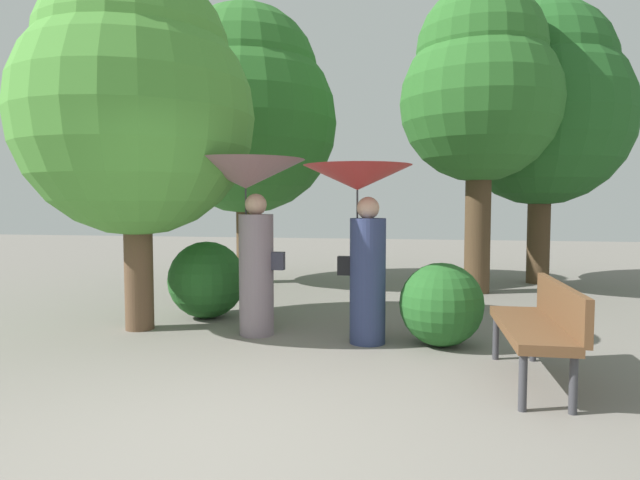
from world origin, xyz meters
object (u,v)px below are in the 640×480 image
park_bench (540,322)px  tree_near_right (542,103)px  person_left (249,201)px  person_right (361,215)px  tree_mid_right (480,87)px  tree_mid_left (135,99)px  tree_near_left (246,108)px

park_bench → tree_near_right: tree_near_right is taller
person_left → person_right: person_left is taller
tree_mid_right → park_bench: bearing=-89.1°
person_right → tree_mid_right: (1.52, 3.68, 2.02)m
tree_near_right → tree_mid_left: tree_near_right is taller
park_bench → tree_near_right: (1.14, 6.08, 2.81)m
tree_mid_right → person_left: bearing=-128.5°
tree_mid_right → tree_near_left: bearing=174.2°
tree_near_right → tree_near_left: bearing=-170.1°
person_right → tree_mid_left: (-2.64, 0.15, 1.32)m
tree_near_right → tree_mid_right: (-1.22, -1.35, 0.06)m
person_right → park_bench: size_ratio=1.25×
tree_near_left → person_right: bearing=-57.5°
person_left → park_bench: size_ratio=1.31×
person_right → park_bench: 2.10m
tree_near_right → tree_mid_left: size_ratio=1.22×
tree_near_right → tree_mid_left: (-5.38, -4.88, -0.63)m
tree_near_left → tree_mid_right: 4.16m
person_left → tree_near_left: tree_near_left is taller
park_bench → tree_mid_right: tree_mid_right is taller
person_right → tree_near_left: (-2.61, 4.10, 1.87)m
tree_near_right → tree_mid_left: bearing=-137.8°
person_left → tree_near_left: size_ratio=0.39×
park_bench → tree_mid_right: (-0.08, 4.74, 2.87)m
person_left → tree_mid_right: bearing=-38.3°
tree_near_left → tree_near_right: tree_near_right is taller
person_right → tree_near_right: size_ratio=0.37×
tree_near_left → tree_near_right: (5.35, 0.93, 0.09)m
tree_near_left → tree_near_right: bearing=9.9°
tree_mid_left → tree_near_right: bearing=42.2°
tree_near_left → tree_mid_left: tree_near_left is taller
tree_near_left → tree_near_right: 5.43m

